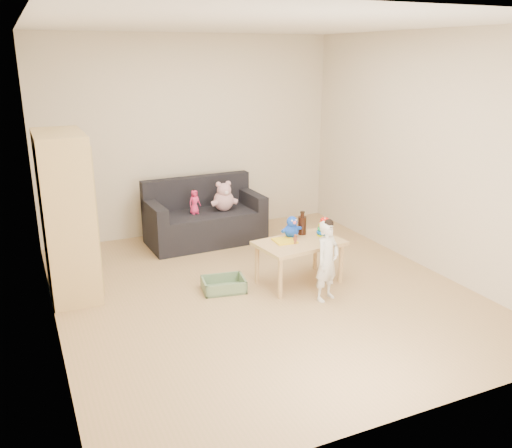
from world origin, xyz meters
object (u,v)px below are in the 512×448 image
sofa (205,227)px  play_table (299,262)px  toddler (327,262)px  wardrobe (67,215)px

sofa → play_table: 1.72m
sofa → toddler: toddler is taller
wardrobe → play_table: (2.22, -0.76, -0.59)m
sofa → wardrobe: bearing=-154.9°
wardrobe → toddler: 2.62m
wardrobe → toddler: (2.27, -1.23, -0.42)m
wardrobe → play_table: bearing=-18.9°
play_table → toddler: bearing=-83.6°
play_table → sofa: bearing=106.0°
sofa → toddler: (0.53, -2.12, 0.19)m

